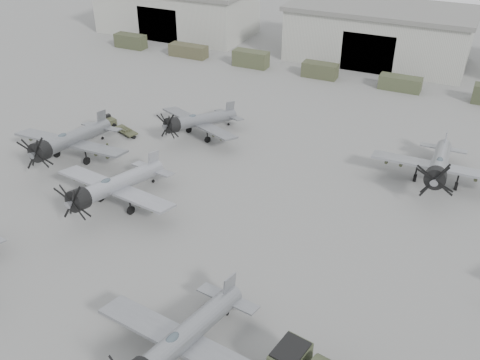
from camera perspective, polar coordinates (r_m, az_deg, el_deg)
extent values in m
plane|color=slate|center=(41.83, -5.78, -12.34)|extent=(220.00, 220.00, 0.00)
cube|color=#AFB0A5|center=(106.07, -6.73, 17.48)|extent=(28.00, 14.00, 8.00)
cube|color=black|center=(100.79, -8.78, 16.03)|extent=(8.12, 0.40, 6.00)
cube|color=#AFB0A5|center=(92.42, 14.55, 14.69)|extent=(28.00, 14.00, 8.00)
cube|color=slate|center=(91.36, 14.93, 17.30)|extent=(29.00, 14.80, 0.70)
cube|color=black|center=(86.30, 13.44, 13.00)|extent=(8.12, 0.40, 6.00)
cube|color=#3A3F29|center=(98.55, -11.59, 14.32)|extent=(5.58, 2.20, 2.34)
cube|color=#45432D|center=(92.34, -5.53, 13.56)|extent=(6.56, 2.20, 2.03)
cube|color=#40452D|center=(87.19, 1.16, 12.81)|extent=(5.69, 2.20, 2.53)
cube|color=#3E422B|center=(83.44, 8.53, 11.50)|extent=(5.31, 2.20, 2.23)
cube|color=#3F462D|center=(81.08, 16.71, 9.86)|extent=(5.93, 2.20, 2.00)
cylinder|color=gray|center=(36.20, -5.50, -15.90)|extent=(2.83, 11.00, 3.21)
cube|color=gray|center=(36.07, -6.10, -16.77)|extent=(13.02, 3.79, 0.58)
cube|color=gray|center=(38.84, -1.15, -11.39)|extent=(0.33, 1.71, 2.05)
ellipsoid|color=#3F4C54|center=(34.68, -7.29, -16.48)|extent=(0.76, 1.30, 0.58)
cylinder|color=black|center=(38.08, -8.59, -17.37)|extent=(0.38, 0.85, 0.82)
cylinder|color=black|center=(40.23, -1.36, -14.02)|extent=(0.16, 0.34, 0.33)
cylinder|color=gray|center=(61.46, -17.32, 4.32)|extent=(1.95, 11.49, 3.37)
cylinder|color=black|center=(57.87, -20.54, 2.89)|extent=(2.10, 1.77, 2.25)
cube|color=gray|center=(61.16, -17.65, 3.83)|extent=(13.56, 2.78, 0.61)
cube|color=gray|center=(64.87, -14.55, 6.35)|extent=(0.18, 1.80, 2.16)
ellipsoid|color=#3F4C54|center=(59.92, -18.48, 4.45)|extent=(0.69, 1.31, 0.60)
cylinder|color=black|center=(63.06, -18.96, 2.66)|extent=(0.33, 0.87, 0.86)
cylinder|color=black|center=(60.55, -16.03, 1.97)|extent=(0.33, 0.87, 0.86)
cylinder|color=black|center=(65.64, -14.45, 4.35)|extent=(0.14, 0.35, 0.35)
cylinder|color=#9D9FA6|center=(51.84, -12.75, -0.29)|extent=(3.04, 11.19, 3.26)
cylinder|color=black|center=(48.76, -16.85, -2.03)|extent=(2.19, 1.90, 2.17)
cube|color=#9D9FA6|center=(51.62, -13.20, -0.85)|extent=(13.25, 4.04, 0.59)
cube|color=#9D9FA6|center=(54.74, -9.22, 2.09)|extent=(0.36, 1.74, 2.09)
ellipsoid|color=#3F4C54|center=(50.42, -14.19, -0.20)|extent=(0.79, 1.33, 0.58)
cylinder|color=black|center=(53.66, -14.65, -1.84)|extent=(0.40, 0.87, 0.84)
cylinder|color=black|center=(51.15, -11.57, -3.19)|extent=(0.40, 0.87, 0.84)
cylinder|color=black|center=(55.69, -9.23, -0.11)|extent=(0.17, 0.35, 0.33)
cylinder|color=gray|center=(63.90, -4.04, 6.45)|extent=(5.01, 9.76, 2.93)
cylinder|color=black|center=(61.22, -7.27, 5.84)|extent=(2.21, 2.04, 1.95)
cube|color=gray|center=(63.69, -4.43, 6.11)|extent=(11.65, 6.28, 0.53)
cube|color=gray|center=(66.43, -1.08, 7.66)|extent=(0.69, 1.49, 1.87)
ellipsoid|color=#3F4C54|center=(62.71, -5.14, 6.75)|extent=(0.94, 1.25, 0.53)
cylinder|color=black|center=(65.50, -5.49, 5.34)|extent=(0.52, 0.79, 0.75)
cylinder|color=black|center=(62.98, -3.48, 4.32)|extent=(0.52, 0.79, 0.75)
cylinder|color=black|center=(67.11, -1.24, 5.97)|extent=(0.22, 0.32, 0.30)
cylinder|color=#94979D|center=(57.76, 20.54, 1.87)|extent=(1.83, 11.26, 3.31)
cylinder|color=black|center=(52.99, 20.11, 0.23)|extent=(2.05, 1.72, 2.20)
cube|color=#94979D|center=(57.32, 20.43, 1.35)|extent=(13.29, 2.63, 0.59)
cube|color=#94979D|center=(62.16, 21.07, 4.03)|extent=(0.17, 1.77, 2.11)
ellipsoid|color=#3F4C54|center=(55.82, 20.53, 1.95)|extent=(0.66, 1.28, 0.59)
cylinder|color=black|center=(58.00, 18.16, 0.23)|extent=(0.32, 0.85, 0.85)
cylinder|color=black|center=(57.95, 22.05, -0.62)|extent=(0.32, 0.85, 0.85)
cylinder|color=black|center=(62.90, 20.65, 2.02)|extent=(0.13, 0.34, 0.34)
cube|color=black|center=(34.52, 5.41, -17.57)|extent=(2.09, 2.56, 0.17)
cube|color=#393B27|center=(69.02, -13.71, 6.13)|extent=(1.92, 1.55, 0.74)
cube|color=black|center=(69.28, -14.00, 6.61)|extent=(0.73, 0.94, 0.46)
cylinder|color=black|center=(69.13, -13.68, 5.92)|extent=(1.22, 0.88, 0.52)
cylinder|color=black|center=(68.10, -13.17, 5.76)|extent=(1.06, 0.47, 0.07)
cube|color=#393B27|center=(66.27, -12.11, 5.17)|extent=(3.74, 2.47, 0.17)
cylinder|color=black|center=(66.37, -12.09, 4.99)|extent=(1.44, 0.88, 0.41)
cylinder|color=#393B27|center=(66.20, -12.13, 5.31)|extent=(1.31, 0.74, 0.30)
imported|color=#353B26|center=(61.48, -13.88, 3.19)|extent=(0.43, 0.61, 1.58)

